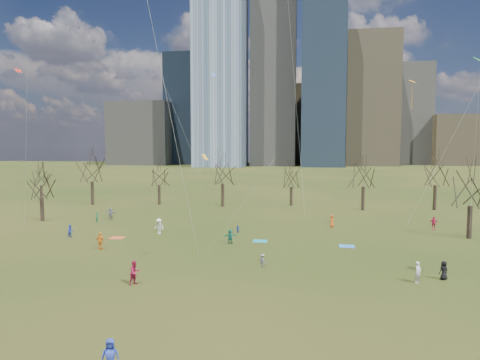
# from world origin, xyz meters

# --- Properties ---
(ground) EXTENTS (500.00, 500.00, 0.00)m
(ground) POSITION_xyz_m (0.00, 0.00, 0.00)
(ground) COLOR black
(ground) RESTS_ON ground
(downtown_skyline) EXTENTS (212.50, 78.00, 118.00)m
(downtown_skyline) POSITION_xyz_m (-2.43, 210.64, 39.01)
(downtown_skyline) COLOR slate
(downtown_skyline) RESTS_ON ground
(bare_tree_row) EXTENTS (113.04, 29.80, 9.50)m
(bare_tree_row) POSITION_xyz_m (-0.09, 37.22, 6.12)
(bare_tree_row) COLOR black
(bare_tree_row) RESTS_ON ground
(blanket_teal) EXTENTS (1.60, 1.50, 0.03)m
(blanket_teal) POSITION_xyz_m (2.11, 13.22, 0.01)
(blanket_teal) COLOR teal
(blanket_teal) RESTS_ON ground
(blanket_navy) EXTENTS (1.60, 1.50, 0.03)m
(blanket_navy) POSITION_xyz_m (11.54, 12.06, 0.01)
(blanket_navy) COLOR blue
(blanket_navy) RESTS_ON ground
(blanket_crimson) EXTENTS (1.60, 1.50, 0.03)m
(blanket_crimson) POSITION_xyz_m (-14.61, 12.65, 0.01)
(blanket_crimson) COLOR #C74A27
(blanket_crimson) RESTS_ON ground
(person_0) EXTENTS (0.98, 0.77, 1.76)m
(person_0) POSITION_xyz_m (-2.22, -15.90, 0.88)
(person_0) COLOR #233598
(person_0) RESTS_ON ground
(person_1) EXTENTS (0.72, 0.73, 1.70)m
(person_1) POSITION_xyz_m (15.70, 0.22, 0.85)
(person_1) COLOR silver
(person_1) RESTS_ON ground
(person_2) EXTENTS (1.08, 1.15, 1.88)m
(person_2) POSITION_xyz_m (-6.11, -3.17, 0.94)
(person_2) COLOR #A2173A
(person_2) RESTS_ON ground
(person_3) EXTENTS (0.86, 0.88, 1.21)m
(person_3) POSITION_xyz_m (3.27, 2.90, 0.61)
(person_3) COLOR slate
(person_3) RESTS_ON ground
(person_4) EXTENTS (1.13, 0.65, 1.81)m
(person_4) POSITION_xyz_m (-13.89, 7.04, 0.91)
(person_4) COLOR orange
(person_4) RESTS_ON ground
(person_5) EXTENTS (1.55, 0.80, 1.60)m
(person_5) POSITION_xyz_m (-1.02, 11.58, 0.80)
(person_5) COLOR #1A765E
(person_5) RESTS_ON ground
(person_6) EXTENTS (0.87, 0.73, 1.53)m
(person_6) POSITION_xyz_m (17.97, 1.36, 0.76)
(person_6) COLOR black
(person_6) RESTS_ON ground
(person_8) EXTENTS (0.59, 0.60, 0.97)m
(person_8) POSITION_xyz_m (-1.01, 17.14, 0.49)
(person_8) COLOR #273EAC
(person_8) RESTS_ON ground
(person_9) EXTENTS (1.37, 1.02, 1.90)m
(person_9) POSITION_xyz_m (-10.46, 15.48, 0.95)
(person_9) COLOR white
(person_9) RESTS_ON ground
(person_10) EXTENTS (1.09, 0.65, 1.74)m
(person_10) POSITION_xyz_m (23.47, 22.74, 0.87)
(person_10) COLOR #C21B44
(person_10) RESTS_ON ground
(person_11) EXTENTS (1.43, 1.64, 1.79)m
(person_11) POSITION_xyz_m (-20.71, 24.24, 0.90)
(person_11) COLOR slate
(person_11) RESTS_ON ground
(person_12) EXTENTS (0.62, 0.86, 1.62)m
(person_12) POSITION_xyz_m (10.78, 22.98, 0.81)
(person_12) COLOR #CB5116
(person_12) RESTS_ON ground
(person_13) EXTENTS (0.54, 0.63, 1.46)m
(person_13) POSITION_xyz_m (-21.49, 21.60, 0.73)
(person_13) COLOR #187044
(person_13) RESTS_ON ground
(person_14) EXTENTS (0.88, 0.93, 1.52)m
(person_14) POSITION_xyz_m (-20.06, 12.05, 0.76)
(person_14) COLOR #263FA5
(person_14) RESTS_ON ground
(kites_airborne) EXTENTS (65.46, 38.21, 34.71)m
(kites_airborne) POSITION_xyz_m (8.84, 12.87, 14.24)
(kites_airborne) COLOR yellow
(kites_airborne) RESTS_ON ground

